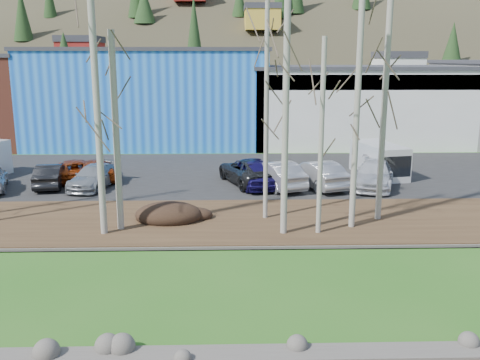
{
  "coord_description": "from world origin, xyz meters",
  "views": [
    {
      "loc": [
        0.58,
        -9.25,
        7.46
      ],
      "look_at": [
        1.16,
        12.44,
        2.5
      ],
      "focal_mm": 40.0,
      "sensor_mm": 36.0,
      "label": 1
    }
  ],
  "objects_px": {
    "car_9": "(317,174)",
    "van_white": "(380,160)",
    "car_5": "(277,174)",
    "car_6": "(249,171)",
    "car_3": "(94,177)",
    "car_8": "(75,170)",
    "car_1": "(51,175)",
    "car_2": "(95,170)",
    "car_4": "(255,173)",
    "car_7": "(374,174)"
  },
  "relations": [
    {
      "from": "car_9",
      "to": "van_white",
      "type": "relative_size",
      "value": 0.96
    },
    {
      "from": "car_5",
      "to": "car_6",
      "type": "distance_m",
      "value": 1.93
    },
    {
      "from": "car_6",
      "to": "car_9",
      "type": "distance_m",
      "value": 4.07
    },
    {
      "from": "car_3",
      "to": "car_6",
      "type": "relative_size",
      "value": 0.84
    },
    {
      "from": "car_8",
      "to": "van_white",
      "type": "relative_size",
      "value": 0.93
    },
    {
      "from": "car_8",
      "to": "car_9",
      "type": "height_order",
      "value": "car_9"
    },
    {
      "from": "car_5",
      "to": "car_9",
      "type": "bearing_deg",
      "value": 160.27
    },
    {
      "from": "car_3",
      "to": "van_white",
      "type": "xyz_separation_m",
      "value": [
        17.38,
        2.64,
        0.37
      ]
    },
    {
      "from": "car_3",
      "to": "van_white",
      "type": "bearing_deg",
      "value": 19.86
    },
    {
      "from": "car_6",
      "to": "van_white",
      "type": "xyz_separation_m",
      "value": [
        8.39,
        1.75,
        0.28
      ]
    },
    {
      "from": "car_1",
      "to": "van_white",
      "type": "xyz_separation_m",
      "value": [
        19.96,
        2.3,
        0.35
      ]
    },
    {
      "from": "car_2",
      "to": "car_4",
      "type": "distance_m",
      "value": 9.93
    },
    {
      "from": "car_3",
      "to": "car_5",
      "type": "height_order",
      "value": "car_5"
    },
    {
      "from": "car_5",
      "to": "car_6",
      "type": "height_order",
      "value": "car_5"
    },
    {
      "from": "car_8",
      "to": "car_9",
      "type": "relative_size",
      "value": 0.97
    },
    {
      "from": "car_6",
      "to": "car_1",
      "type": "bearing_deg",
      "value": -16.38
    },
    {
      "from": "car_9",
      "to": "van_white",
      "type": "height_order",
      "value": "van_white"
    },
    {
      "from": "car_4",
      "to": "car_6",
      "type": "bearing_deg",
      "value": 101.56
    },
    {
      "from": "car_3",
      "to": "car_9",
      "type": "height_order",
      "value": "car_9"
    },
    {
      "from": "car_4",
      "to": "car_8",
      "type": "xyz_separation_m",
      "value": [
        -10.97,
        1.95,
        -0.16
      ]
    },
    {
      "from": "car_8",
      "to": "van_white",
      "type": "distance_m",
      "value": 19.05
    },
    {
      "from": "car_4",
      "to": "van_white",
      "type": "height_order",
      "value": "van_white"
    },
    {
      "from": "car_4",
      "to": "car_6",
      "type": "height_order",
      "value": "car_4"
    },
    {
      "from": "car_8",
      "to": "car_2",
      "type": "bearing_deg",
      "value": 162.83
    },
    {
      "from": "car_7",
      "to": "car_2",
      "type": "bearing_deg",
      "value": -168.96
    },
    {
      "from": "car_1",
      "to": "van_white",
      "type": "distance_m",
      "value": 20.09
    },
    {
      "from": "car_2",
      "to": "car_7",
      "type": "xyz_separation_m",
      "value": [
        16.62,
        -2.33,
        0.11
      ]
    },
    {
      "from": "car_3",
      "to": "car_7",
      "type": "relative_size",
      "value": 0.87
    },
    {
      "from": "car_5",
      "to": "car_9",
      "type": "height_order",
      "value": "same"
    },
    {
      "from": "van_white",
      "to": "car_7",
      "type": "bearing_deg",
      "value": -122.71
    },
    {
      "from": "car_2",
      "to": "car_6",
      "type": "relative_size",
      "value": 0.86
    },
    {
      "from": "car_9",
      "to": "car_6",
      "type": "bearing_deg",
      "value": -35.59
    },
    {
      "from": "car_8",
      "to": "car_7",
      "type": "bearing_deg",
      "value": 155.41
    },
    {
      "from": "car_2",
      "to": "car_9",
      "type": "bearing_deg",
      "value": 153.07
    },
    {
      "from": "car_3",
      "to": "car_6",
      "type": "bearing_deg",
      "value": 16.86
    },
    {
      "from": "car_3",
      "to": "car_4",
      "type": "bearing_deg",
      "value": 11.92
    },
    {
      "from": "car_3",
      "to": "car_6",
      "type": "height_order",
      "value": "car_6"
    },
    {
      "from": "car_2",
      "to": "car_4",
      "type": "relative_size",
      "value": 0.98
    },
    {
      "from": "car_1",
      "to": "car_9",
      "type": "bearing_deg",
      "value": 169.08
    },
    {
      "from": "car_8",
      "to": "van_white",
      "type": "height_order",
      "value": "van_white"
    },
    {
      "from": "car_1",
      "to": "car_4",
      "type": "distance_m",
      "value": 11.89
    },
    {
      "from": "car_1",
      "to": "car_3",
      "type": "distance_m",
      "value": 2.6
    },
    {
      "from": "van_white",
      "to": "car_4",
      "type": "bearing_deg",
      "value": -173.23
    },
    {
      "from": "car_3",
      "to": "car_6",
      "type": "xyz_separation_m",
      "value": [
        8.99,
        0.88,
        0.09
      ]
    },
    {
      "from": "car_6",
      "to": "van_white",
      "type": "relative_size",
      "value": 1.08
    },
    {
      "from": "car_2",
      "to": "car_6",
      "type": "bearing_deg",
      "value": 155.68
    },
    {
      "from": "car_8",
      "to": "car_9",
      "type": "xyz_separation_m",
      "value": [
        14.56,
        -2.29,
        0.14
      ]
    },
    {
      "from": "car_7",
      "to": "van_white",
      "type": "xyz_separation_m",
      "value": [
        1.18,
        2.9,
        0.27
      ]
    },
    {
      "from": "car_1",
      "to": "car_3",
      "type": "xyz_separation_m",
      "value": [
        2.58,
        -0.34,
        -0.03
      ]
    },
    {
      "from": "car_1",
      "to": "car_7",
      "type": "relative_size",
      "value": 0.79
    }
  ]
}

